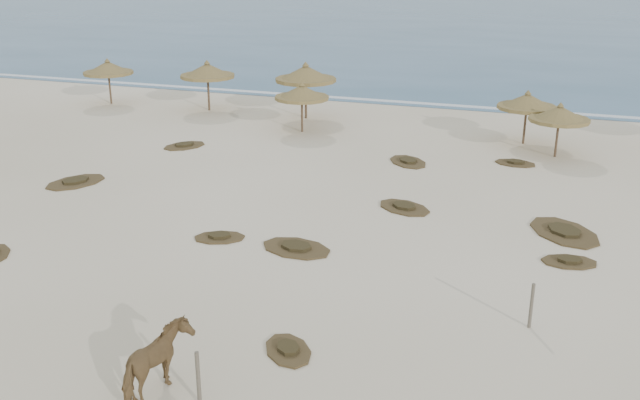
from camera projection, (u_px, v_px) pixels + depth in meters
The scene contains 22 objects.
ground at pixel (197, 282), 20.32m from camera, with size 160.00×160.00×0.00m, color #FDEAD0.
ocean at pixel (489, 23), 87.13m from camera, with size 200.00×100.00×0.01m, color #285378.
foam_line at pixel (400, 102), 43.48m from camera, with size 70.00×0.60×0.01m, color silver.
palapa_0 at pixel (108, 68), 42.35m from camera, with size 3.66×3.66×2.74m.
palapa_1 at pixel (207, 71), 40.64m from camera, with size 3.29×3.29×2.90m.
palapa_2 at pixel (306, 74), 38.70m from camera, with size 4.37×4.37×3.12m.
palapa_3 at pixel (302, 93), 35.98m from camera, with size 3.27×3.27×2.59m.
palapa_4 at pixel (527, 102), 33.81m from camera, with size 2.98×2.98×2.61m.
palapa_5 at pixel (560, 115), 31.69m from camera, with size 3.11×3.11×2.51m.
horse at pixel (157, 363), 15.04m from camera, with size 0.83×1.81×1.53m, color olive.
fence_post_near at pixel (198, 378), 14.77m from camera, with size 0.09×0.09×1.24m, color #6B5F50.
fence_post_far at pixel (531, 306), 17.73m from camera, with size 0.09×0.09×1.22m, color #6B5F50.
scrub_1 at pixel (76, 182), 28.77m from camera, with size 2.49×2.95×0.16m.
scrub_2 at pixel (220, 237), 23.34m from camera, with size 1.96×1.62×0.16m.
scrub_3 at pixel (404, 207), 25.99m from camera, with size 2.54×2.25×0.16m.
scrub_4 at pixel (569, 261), 21.55m from camera, with size 1.87×1.41×0.16m.
scrub_5 at pixel (564, 232), 23.77m from camera, with size 3.22×3.48×0.16m.
scrub_6 at pixel (184, 145), 33.95m from camera, with size 2.27×2.49×0.16m.
scrub_7 at pixel (408, 161), 31.45m from camera, with size 2.47×2.60×0.16m.
scrub_9 at pixel (296, 248), 22.52m from camera, with size 2.61×1.96×0.16m.
scrub_10 at pixel (515, 163), 31.25m from camera, with size 1.91×1.37×0.16m.
scrub_12 at pixel (288, 350), 16.85m from camera, with size 1.81×1.89×0.16m.
Camera 1 is at (9.22, -16.22, 9.09)m, focal length 40.00 mm.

